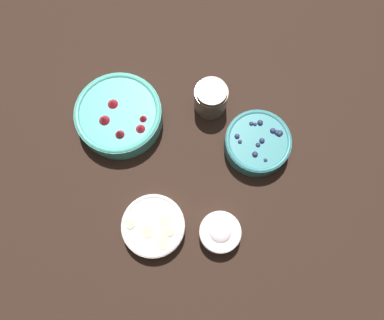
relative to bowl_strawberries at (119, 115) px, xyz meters
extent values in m
plane|color=black|center=(-0.08, -0.19, -0.04)|extent=(4.00, 4.00, 0.00)
cylinder|color=#47AD9E|center=(0.00, 0.00, -0.01)|extent=(0.24, 0.24, 0.06)
torus|color=#47AD9E|center=(0.00, 0.00, 0.02)|extent=(0.24, 0.24, 0.02)
cylinder|color=#B21928|center=(0.00, 0.00, 0.01)|extent=(0.19, 0.19, 0.02)
cone|color=#B21928|center=(-0.03, -0.07, 0.03)|extent=(0.04, 0.04, 0.02)
cone|color=#B21928|center=(-0.06, -0.02, 0.03)|extent=(0.03, 0.03, 0.03)
cone|color=#B21928|center=(0.02, 0.02, 0.03)|extent=(0.04, 0.04, 0.02)
cone|color=#B21928|center=(-0.03, 0.03, 0.03)|extent=(0.05, 0.05, 0.03)
cone|color=#B21928|center=(0.00, -0.07, 0.03)|extent=(0.03, 0.03, 0.02)
cylinder|color=teal|center=(0.00, -0.39, -0.01)|extent=(0.18, 0.18, 0.05)
torus|color=teal|center=(0.00, -0.39, 0.01)|extent=(0.18, 0.18, 0.01)
cylinder|color=navy|center=(0.00, -0.39, 0.01)|extent=(0.14, 0.14, 0.02)
sphere|color=navy|center=(-0.01, -0.39, 0.02)|extent=(0.01, 0.01, 0.01)
sphere|color=navy|center=(0.00, -0.33, 0.02)|extent=(0.01, 0.01, 0.01)
sphere|color=navy|center=(-0.04, -0.39, 0.02)|extent=(0.02, 0.02, 0.02)
sphere|color=navy|center=(-0.05, -0.42, 0.02)|extent=(0.01, 0.01, 0.01)
sphere|color=navy|center=(0.04, -0.45, 0.02)|extent=(0.02, 0.02, 0.02)
sphere|color=navy|center=(0.05, -0.39, 0.02)|extent=(0.02, 0.02, 0.02)
sphere|color=navy|center=(-0.01, -0.34, 0.02)|extent=(0.01, 0.01, 0.01)
sphere|color=navy|center=(0.00, -0.40, 0.02)|extent=(0.01, 0.01, 0.01)
sphere|color=navy|center=(0.03, -0.44, 0.02)|extent=(0.01, 0.01, 0.01)
sphere|color=navy|center=(0.04, -0.44, 0.02)|extent=(0.01, 0.01, 0.01)
sphere|color=navy|center=(0.05, -0.37, 0.02)|extent=(0.01, 0.01, 0.01)
sphere|color=navy|center=(0.05, -0.38, 0.02)|extent=(0.01, 0.01, 0.01)
sphere|color=navy|center=(0.04, -0.43, 0.02)|extent=(0.02, 0.02, 0.02)
cylinder|color=white|center=(-0.28, -0.17, -0.02)|extent=(0.16, 0.16, 0.04)
torus|color=white|center=(-0.28, -0.17, 0.00)|extent=(0.16, 0.16, 0.01)
cylinder|color=beige|center=(-0.28, -0.17, -0.01)|extent=(0.13, 0.13, 0.01)
cylinder|color=beige|center=(-0.32, -0.20, 0.00)|extent=(0.03, 0.03, 0.01)
cylinder|color=beige|center=(-0.30, -0.20, 0.00)|extent=(0.02, 0.02, 0.00)
cylinder|color=beige|center=(-0.30, -0.16, 0.00)|extent=(0.03, 0.03, 0.01)
cylinder|color=beige|center=(-0.29, -0.11, 0.00)|extent=(0.03, 0.03, 0.01)
cylinder|color=beige|center=(-0.26, -0.20, 0.00)|extent=(0.03, 0.03, 0.01)
cylinder|color=beige|center=(-0.28, -0.21, 0.00)|extent=(0.03, 0.03, 0.01)
cylinder|color=white|center=(-0.26, -0.34, -0.01)|extent=(0.11, 0.11, 0.04)
torus|color=white|center=(-0.26, -0.34, 0.01)|extent=(0.11, 0.11, 0.01)
cylinder|color=silver|center=(-0.26, -0.34, 0.00)|extent=(0.09, 0.09, 0.01)
ellipsoid|color=silver|center=(-0.26, -0.34, 0.01)|extent=(0.06, 0.06, 0.03)
cylinder|color=brown|center=(0.10, -0.24, 0.01)|extent=(0.09, 0.09, 0.09)
cylinder|color=#3D2316|center=(0.10, -0.24, 0.00)|extent=(0.08, 0.08, 0.06)
cylinder|color=brown|center=(0.10, -0.24, 0.05)|extent=(0.09, 0.09, 0.01)
camera|label=1|loc=(-0.36, -0.29, 0.97)|focal=35.00mm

